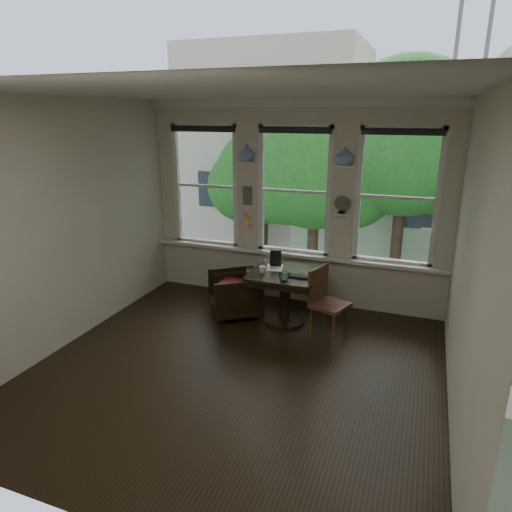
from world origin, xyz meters
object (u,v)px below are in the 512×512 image
at_px(armchair_left, 235,294).
at_px(mug, 262,269).
at_px(table, 285,298).
at_px(side_chair_right, 330,305).
at_px(laptop, 299,278).

relative_size(armchair_left, mug, 7.59).
relative_size(table, side_chair_right, 0.98).
bearing_deg(laptop, mug, 175.75).
bearing_deg(mug, laptop, -5.73).
bearing_deg(mug, side_chair_right, -5.10).
relative_size(side_chair_right, mug, 9.93).
bearing_deg(table, laptop, -36.55).
xyz_separation_m(side_chair_right, laptop, (-0.43, 0.03, 0.30)).
height_order(armchair_left, mug, mug).
height_order(table, laptop, laptop).
relative_size(armchair_left, side_chair_right, 0.76).
bearing_deg(laptop, armchair_left, 171.27).
height_order(side_chair_right, laptop, side_chair_right).
height_order(table, mug, mug).
xyz_separation_m(armchair_left, side_chair_right, (1.42, -0.21, 0.14)).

